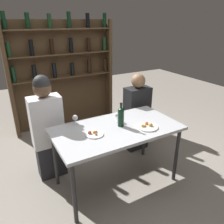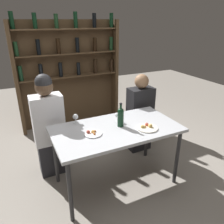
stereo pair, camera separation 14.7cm
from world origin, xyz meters
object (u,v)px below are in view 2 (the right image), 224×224
food_plate_1 (147,127)px  wine_glass_1 (75,117)px  seated_person_right (140,115)px  wine_glass_0 (117,115)px  food_plate_0 (92,133)px  seated_person_left (49,128)px  wine_bottle (121,116)px

food_plate_1 → wine_glass_1: bearing=145.0°
wine_glass_1 → food_plate_1: wine_glass_1 is taller
wine_glass_1 → seated_person_right: 1.12m
wine_glass_0 → food_plate_0: bearing=-156.9°
seated_person_left → seated_person_right: (1.34, 0.00, -0.09)m
wine_glass_1 → wine_bottle: bearing=-34.5°
food_plate_1 → seated_person_right: bearing=62.7°
wine_bottle → food_plate_1: 0.32m
wine_glass_1 → food_plate_0: size_ratio=0.59×
wine_glass_1 → food_plate_0: bearing=-76.8°
wine_glass_1 → seated_person_right: (1.06, 0.24, -0.28)m
wine_glass_0 → wine_glass_1: (-0.46, 0.18, -0.00)m
wine_bottle → seated_person_right: bearing=41.2°
wine_glass_0 → seated_person_left: bearing=150.7°
seated_person_right → wine_bottle: bearing=-138.8°
food_plate_0 → seated_person_left: size_ratio=0.15×
wine_bottle → wine_glass_0: 0.13m
food_plate_0 → wine_bottle: bearing=6.3°
wine_glass_0 → food_plate_1: 0.38m
seated_person_left → seated_person_right: bearing=0.0°
wine_glass_1 → food_plate_0: 0.36m
wine_glass_1 → food_plate_1: (0.69, -0.48, -0.07)m
wine_bottle → wine_glass_0: (0.02, 0.12, -0.04)m
wine_glass_1 → food_plate_0: (0.08, -0.34, -0.07)m
wine_glass_1 → seated_person_right: size_ratio=0.10×
food_plate_0 → seated_person_left: (-0.36, 0.58, -0.12)m
wine_glass_0 → wine_bottle: bearing=-100.5°
food_plate_0 → wine_glass_1: bearing=103.2°
seated_person_left → seated_person_right: size_ratio=1.12×
wine_glass_0 → food_plate_1: bearing=-53.4°
food_plate_0 → seated_person_right: (0.98, 0.58, -0.21)m
wine_bottle → wine_glass_0: wine_bottle is taller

